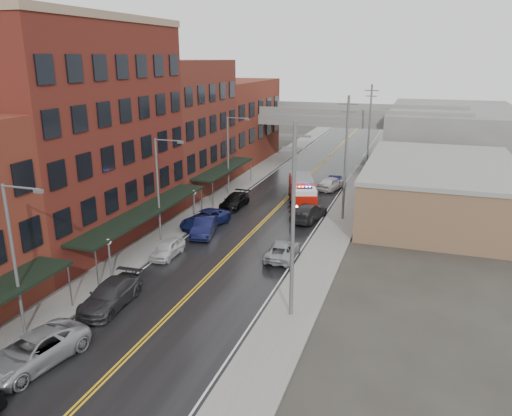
% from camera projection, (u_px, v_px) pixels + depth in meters
% --- Properties ---
extents(road, '(11.00, 160.00, 0.02)m').
position_uv_depth(road, '(257.00, 228.00, 46.69)').
color(road, black).
rests_on(road, ground).
extents(sidewalk_left, '(3.00, 160.00, 0.15)m').
position_uv_depth(sidewalk_left, '(186.00, 220.00, 48.89)').
color(sidewalk_left, slate).
rests_on(sidewalk_left, ground).
extents(sidewalk_right, '(3.00, 160.00, 0.15)m').
position_uv_depth(sidewalk_right, '(335.00, 236.00, 44.45)').
color(sidewalk_right, slate).
rests_on(sidewalk_right, ground).
extents(curb_left, '(0.30, 160.00, 0.15)m').
position_uv_depth(curb_left, '(202.00, 221.00, 48.38)').
color(curb_left, gray).
rests_on(curb_left, ground).
extents(curb_right, '(0.30, 160.00, 0.15)m').
position_uv_depth(curb_right, '(316.00, 234.00, 44.95)').
color(curb_right, gray).
rests_on(curb_right, ground).
extents(brick_building_b, '(9.00, 20.00, 18.00)m').
position_uv_depth(brick_building_b, '(80.00, 136.00, 41.75)').
color(brick_building_b, maroon).
rests_on(brick_building_b, ground).
extents(brick_building_c, '(9.00, 15.00, 15.00)m').
position_uv_depth(brick_building_c, '(177.00, 127.00, 58.06)').
color(brick_building_c, maroon).
rests_on(brick_building_c, ground).
extents(brick_building_far, '(9.00, 20.00, 12.00)m').
position_uv_depth(brick_building_far, '(232.00, 122.00, 74.37)').
color(brick_building_far, maroon).
rests_on(brick_building_far, ground).
extents(tan_building, '(14.00, 22.00, 5.00)m').
position_uv_depth(tan_building, '(439.00, 190.00, 50.17)').
color(tan_building, brown).
rests_on(tan_building, ground).
extents(right_far_block, '(18.00, 30.00, 8.00)m').
position_uv_depth(right_far_block, '(451.00, 134.00, 76.33)').
color(right_far_block, slate).
rests_on(right_far_block, ground).
extents(awning_1, '(2.60, 18.00, 3.09)m').
position_uv_depth(awning_1, '(146.00, 211.00, 41.74)').
color(awning_1, black).
rests_on(awning_1, ground).
extents(awning_2, '(2.60, 13.00, 3.09)m').
position_uv_depth(awning_2, '(224.00, 168.00, 57.62)').
color(awning_2, black).
rests_on(awning_2, ground).
extents(globe_lamp_1, '(0.44, 0.44, 3.12)m').
position_uv_depth(globe_lamp_1, '(109.00, 250.00, 35.26)').
color(globe_lamp_1, '#59595B').
rests_on(globe_lamp_1, ground).
extents(globe_lamp_2, '(0.44, 0.44, 3.12)m').
position_uv_depth(globe_lamp_2, '(194.00, 198.00, 47.96)').
color(globe_lamp_2, '#59595B').
rests_on(globe_lamp_2, ground).
extents(street_lamp_0, '(2.64, 0.22, 9.00)m').
position_uv_depth(street_lamp_0, '(16.00, 252.00, 27.21)').
color(street_lamp_0, '#59595B').
rests_on(street_lamp_0, ground).
extents(street_lamp_1, '(2.64, 0.22, 9.00)m').
position_uv_depth(street_lamp_1, '(160.00, 184.00, 41.72)').
color(street_lamp_1, '#59595B').
rests_on(street_lamp_1, ground).
extents(street_lamp_2, '(2.64, 0.22, 9.00)m').
position_uv_depth(street_lamp_2, '(230.00, 151.00, 56.23)').
color(street_lamp_2, '#59595B').
rests_on(street_lamp_2, ground).
extents(utility_pole_0, '(1.80, 0.24, 12.00)m').
position_uv_depth(utility_pole_0, '(293.00, 220.00, 29.06)').
color(utility_pole_0, '#59595B').
rests_on(utility_pole_0, ground).
extents(utility_pole_1, '(1.80, 0.24, 12.00)m').
position_uv_depth(utility_pole_1, '(346.00, 157.00, 47.20)').
color(utility_pole_1, '#59595B').
rests_on(utility_pole_1, ground).
extents(utility_pole_2, '(1.80, 0.24, 12.00)m').
position_uv_depth(utility_pole_2, '(369.00, 129.00, 65.33)').
color(utility_pole_2, '#59595B').
rests_on(utility_pole_2, ground).
extents(overpass, '(40.00, 10.00, 7.50)m').
position_uv_depth(overpass, '(325.00, 123.00, 73.96)').
color(overpass, slate).
rests_on(overpass, ground).
extents(fire_truck, '(4.95, 8.24, 2.87)m').
position_uv_depth(fire_truck, '(302.00, 191.00, 53.71)').
color(fire_truck, '#B31308').
rests_on(fire_truck, ground).
extents(parked_car_left_2, '(3.78, 6.34, 1.65)m').
position_uv_depth(parked_car_left_2, '(33.00, 351.00, 25.77)').
color(parked_car_left_2, gray).
rests_on(parked_car_left_2, ground).
extents(parked_car_left_3, '(2.49, 5.59, 1.59)m').
position_uv_depth(parked_car_left_3, '(110.00, 295.00, 31.90)').
color(parked_car_left_3, '#2B2A2D').
rests_on(parked_car_left_3, ground).
extents(parked_car_left_4, '(1.65, 4.00, 1.36)m').
position_uv_depth(parked_car_left_4, '(168.00, 248.00, 39.92)').
color(parked_car_left_4, silver).
rests_on(parked_car_left_4, ground).
extents(parked_car_left_5, '(2.71, 5.17, 1.62)m').
position_uv_depth(parked_car_left_5, '(205.00, 226.00, 44.72)').
color(parked_car_left_5, '#0E1134').
rests_on(parked_car_left_5, ground).
extents(parked_car_left_6, '(3.77, 6.00, 1.55)m').
position_uv_depth(parked_car_left_6, '(205.00, 219.00, 46.82)').
color(parked_car_left_6, navy).
rests_on(parked_car_left_6, ground).
extents(parked_car_left_7, '(2.13, 5.01, 1.44)m').
position_uv_depth(parked_car_left_7, '(235.00, 201.00, 52.88)').
color(parked_car_left_7, black).
rests_on(parked_car_left_7, ground).
extents(parked_car_right_0, '(2.32, 4.84, 1.33)m').
position_uv_depth(parked_car_right_0, '(283.00, 250.00, 39.60)').
color(parked_car_right_0, gray).
rests_on(parked_car_right_0, ground).
extents(parked_car_right_1, '(3.12, 5.90, 1.63)m').
position_uv_depth(parked_car_right_1, '(308.00, 212.00, 48.83)').
color(parked_car_right_1, '#242427').
rests_on(parked_car_right_1, ground).
extents(parked_car_right_2, '(3.25, 5.11, 1.62)m').
position_uv_depth(parked_car_right_2, '(332.00, 183.00, 59.87)').
color(parked_car_right_2, silver).
rests_on(parked_car_right_2, ground).
extents(parked_car_right_3, '(1.83, 4.32, 1.39)m').
position_uv_depth(parked_car_right_3, '(335.00, 180.00, 61.79)').
color(parked_car_right_3, black).
rests_on(parked_car_right_3, ground).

